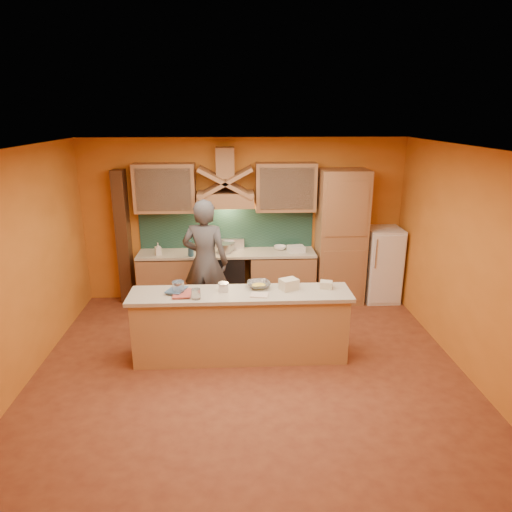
{
  "coord_description": "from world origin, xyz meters",
  "views": [
    {
      "loc": [
        -0.17,
        -5.23,
        3.19
      ],
      "look_at": [
        0.13,
        0.9,
        1.25
      ],
      "focal_mm": 32.0,
      "sensor_mm": 36.0,
      "label": 1
    }
  ],
  "objects_px": {
    "fridge": "(382,264)",
    "person": "(205,262)",
    "kitchen_scale": "(223,288)",
    "mixing_bowl": "(259,285)",
    "stove": "(227,278)"
  },
  "relations": [
    {
      "from": "fridge",
      "to": "person",
      "type": "bearing_deg",
      "value": -166.59
    },
    {
      "from": "kitchen_scale",
      "to": "mixing_bowl",
      "type": "distance_m",
      "value": 0.48
    },
    {
      "from": "fridge",
      "to": "kitchen_scale",
      "type": "xyz_separation_m",
      "value": [
        -2.72,
        -1.84,
        0.34
      ]
    },
    {
      "from": "fridge",
      "to": "mixing_bowl",
      "type": "distance_m",
      "value": 2.86
    },
    {
      "from": "stove",
      "to": "person",
      "type": "height_order",
      "value": "person"
    },
    {
      "from": "stove",
      "to": "kitchen_scale",
      "type": "distance_m",
      "value": 1.92
    },
    {
      "from": "fridge",
      "to": "person",
      "type": "xyz_separation_m",
      "value": [
        -3.02,
        -0.72,
        0.33
      ]
    },
    {
      "from": "fridge",
      "to": "kitchen_scale",
      "type": "distance_m",
      "value": 3.3
    },
    {
      "from": "fridge",
      "to": "stove",
      "type": "bearing_deg",
      "value": 180.0
    },
    {
      "from": "stove",
      "to": "mixing_bowl",
      "type": "distance_m",
      "value": 1.87
    },
    {
      "from": "mixing_bowl",
      "to": "kitchen_scale",
      "type": "bearing_deg",
      "value": -167.5
    },
    {
      "from": "stove",
      "to": "fridge",
      "type": "relative_size",
      "value": 0.69
    },
    {
      "from": "stove",
      "to": "mixing_bowl",
      "type": "xyz_separation_m",
      "value": [
        0.45,
        -1.74,
        0.53
      ]
    },
    {
      "from": "fridge",
      "to": "person",
      "type": "distance_m",
      "value": 3.12
    },
    {
      "from": "mixing_bowl",
      "to": "stove",
      "type": "bearing_deg",
      "value": 104.48
    }
  ]
}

